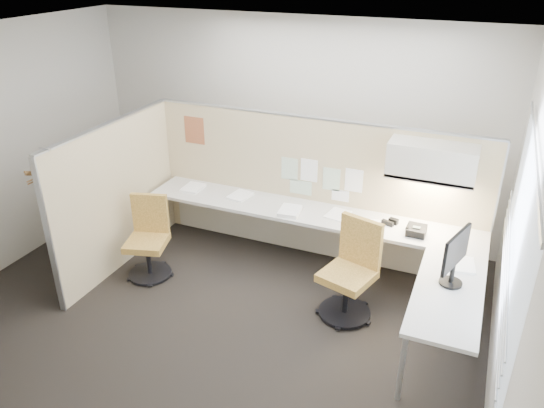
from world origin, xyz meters
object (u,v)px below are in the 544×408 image
at_px(chair_right, 351,273).
at_px(monitor, 455,255).
at_px(phone, 416,231).
at_px(desk, 331,232).
at_px(chair_left, 149,240).

xyz_separation_m(chair_right, monitor, (0.97, -0.19, 0.55)).
relative_size(monitor, phone, 2.49).
xyz_separation_m(desk, phone, (0.92, 0.06, 0.18)).
relative_size(desk, monitor, 7.52).
distance_m(chair_right, phone, 0.87).
xyz_separation_m(monitor, phone, (-0.45, 0.81, -0.26)).
bearing_deg(monitor, phone, 46.09).
distance_m(desk, chair_left, 2.11).
distance_m(monitor, phone, 0.96).
xyz_separation_m(chair_left, monitor, (3.34, -0.01, 0.59)).
height_order(desk, monitor, monitor).
xyz_separation_m(chair_left, chair_right, (2.37, 0.18, 0.04)).
xyz_separation_m(desk, chair_left, (-1.97, -0.74, -0.16)).
xyz_separation_m(chair_right, phone, (0.52, 0.62, 0.30)).
bearing_deg(chair_right, chair_left, -159.58).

